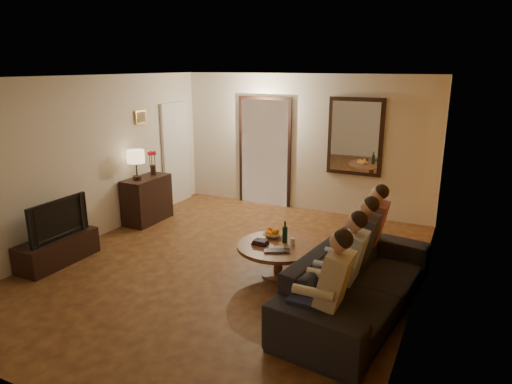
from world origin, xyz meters
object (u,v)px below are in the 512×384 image
at_px(dresser, 147,200).
at_px(tv_stand, 58,250).
at_px(person_c, 358,252).
at_px(laptop, 277,252).
at_px(person_d, 369,236).
at_px(person_a, 328,296).
at_px(table_lamp, 136,165).
at_px(sofa, 359,281).
at_px(wine_bottle, 285,232).
at_px(coffee_table, 278,260).
at_px(tv, 54,218).
at_px(bowl, 273,235).
at_px(person_b, 344,272).
at_px(dog, 336,258).

distance_m(dresser, tv_stand, 2.03).
bearing_deg(person_c, laptop, -172.26).
bearing_deg(person_d, person_a, -90.00).
height_order(table_lamp, person_c, table_lamp).
xyz_separation_m(dresser, sofa, (4.20, -1.48, -0.03)).
xyz_separation_m(person_d, wine_bottle, (-1.03, -0.35, 0.01)).
xyz_separation_m(sofa, coffee_table, (-1.18, 0.45, -0.15)).
bearing_deg(coffee_table, wine_bottle, 63.43).
bearing_deg(coffee_table, person_a, -51.13).
relative_size(sofa, person_c, 2.14).
bearing_deg(person_c, person_a, -90.00).
height_order(dresser, table_lamp, table_lamp).
height_order(table_lamp, person_a, table_lamp).
distance_m(dresser, tv, 2.03).
xyz_separation_m(bowl, wine_bottle, (0.23, -0.12, 0.12)).
bearing_deg(person_b, person_a, -90.00).
bearing_deg(tv, wine_bottle, -70.49).
bearing_deg(table_lamp, wine_bottle, -13.07).
bearing_deg(laptop, coffee_table, 84.47).
relative_size(tv, bowl, 3.78).
bearing_deg(dresser, bowl, -15.98).
height_order(dresser, person_d, person_d).
bearing_deg(coffee_table, tv, -161.89).
xyz_separation_m(sofa, laptop, (-1.08, 0.17, 0.09)).
bearing_deg(dog, tv_stand, -163.52).
distance_m(dresser, person_b, 4.47).
relative_size(sofa, bowl, 9.89).
height_order(person_d, bowl, person_d).
bearing_deg(person_c, tv, -168.43).
distance_m(person_d, bowl, 1.29).
distance_m(person_a, person_c, 1.20).
distance_m(person_c, coffee_table, 1.16).
height_order(dresser, sofa, dresser).
bearing_deg(person_c, wine_bottle, 166.62).
distance_m(person_a, bowl, 2.02).
relative_size(wine_bottle, laptop, 0.94).
xyz_separation_m(tv_stand, laptop, (3.11, 0.70, 0.27)).
distance_m(sofa, dog, 0.86).
height_order(tv, person_d, person_d).
bearing_deg(person_d, wine_bottle, -161.13).
relative_size(tv, person_b, 0.82).
height_order(person_d, wine_bottle, person_d).
relative_size(person_d, coffee_table, 1.09).
bearing_deg(bowl, dresser, 164.02).
distance_m(tv, person_a, 4.11).
bearing_deg(person_b, wine_bottle, 140.73).
relative_size(tv, laptop, 2.98).
xyz_separation_m(person_b, dog, (-0.36, 1.02, -0.32)).
relative_size(person_a, person_d, 1.00).
height_order(person_c, coffee_table, person_c).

